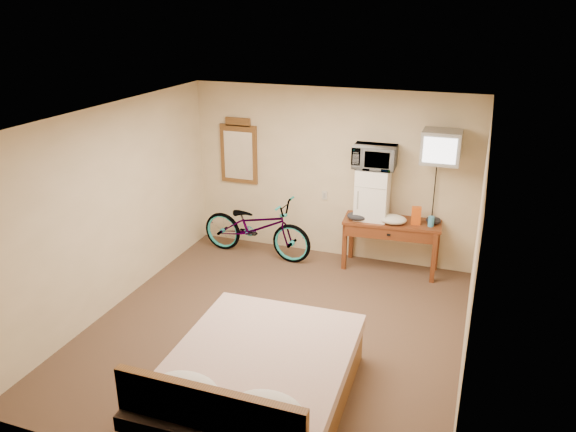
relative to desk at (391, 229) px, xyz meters
The scene contains 13 objects.
room 2.31m from the desk, 116.06° to the right, with size 4.60×4.64×2.50m.
desk is the anchor object (origin of this frame).
mini_fridge 0.57m from the desk, behind, with size 0.45×0.44×0.72m.
microwave 1.05m from the desk, behind, with size 0.57×0.39×0.32m, color white.
snack_bag 0.40m from the desk, ahead, with size 0.13×0.07×0.25m, color #D15012.
blue_cup 0.56m from the desk, ahead, with size 0.08×0.08×0.14m, color #3D9BD2.
cloth_cream 0.19m from the desk, 75.99° to the right, with size 0.38×0.29×0.12m, color beige.
cloth_dark_a 0.51m from the desk, 166.66° to the right, with size 0.29×0.22×0.11m, color black.
cloth_dark_b 0.58m from the desk, 11.59° to the left, with size 0.21×0.17×0.09m, color black.
crt_television 1.34m from the desk, ahead, with size 0.49×0.59×0.43m.
wall_mirror 2.58m from the desk, behind, with size 0.59×0.04×1.00m.
bicycle 1.99m from the desk, behind, with size 0.61×1.76×0.92m, color black.
bed 3.45m from the desk, 101.00° to the right, with size 1.69×2.20×0.90m.
Camera 1 is at (2.05, -5.30, 3.57)m, focal length 35.00 mm.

